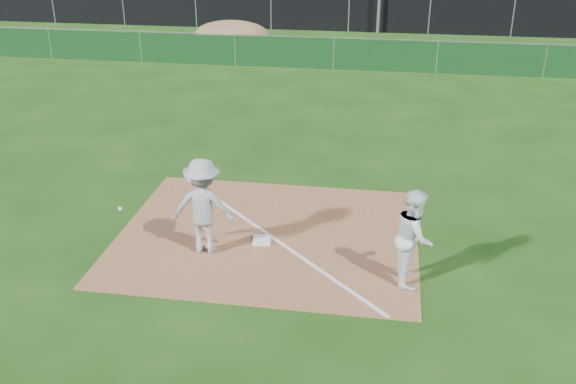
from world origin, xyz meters
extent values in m
plane|color=#19430E|center=(0.00, 10.00, 0.00)|extent=(90.00, 90.00, 0.00)
cube|color=#8F5C39|center=(0.00, 1.00, 0.01)|extent=(6.00, 5.00, 0.02)
cube|color=white|center=(0.00, 1.00, 0.03)|extent=(5.01, 5.01, 0.01)
cube|color=#0F3816|center=(0.00, 15.00, 0.60)|extent=(44.00, 0.05, 1.20)
ellipsoid|color=olive|center=(-5.00, 18.50, 0.58)|extent=(3.38, 2.60, 1.17)
cube|color=black|center=(0.00, 23.00, 0.90)|extent=(46.00, 0.04, 1.80)
cube|color=black|center=(0.00, 28.00, 0.01)|extent=(46.00, 9.00, 0.01)
cube|color=white|center=(-0.07, 0.68, 0.06)|extent=(0.39, 0.39, 0.07)
imported|color=#BBBBBE|center=(-1.07, 0.18, 0.97)|extent=(1.25, 0.74, 1.89)
sphere|color=white|center=(-2.60, -0.11, 0.94)|extent=(0.08, 0.08, 0.08)
imported|color=white|center=(2.82, -0.24, 0.88)|extent=(0.69, 0.88, 1.77)
imported|color=#9EA0A5|center=(-6.87, 27.35, 0.80)|extent=(4.78, 2.21, 1.59)
imported|color=black|center=(-1.74, 27.13, 0.74)|extent=(4.70, 3.06, 1.46)
imported|color=black|center=(6.00, 27.27, 0.73)|extent=(5.31, 3.19, 1.44)
camera|label=1|loc=(2.21, -10.24, 6.25)|focal=40.00mm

